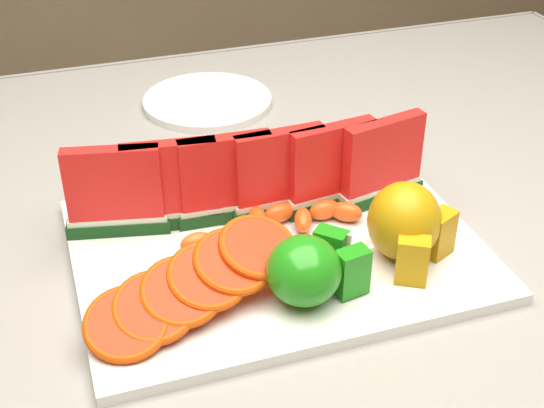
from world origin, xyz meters
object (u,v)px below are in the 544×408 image
platter (277,249)px  side_plate (207,101)px  pear_cluster (407,224)px  apple_cluster (310,269)px

platter → side_plate: (0.02, 0.36, -0.00)m
platter → pear_cluster: 0.13m
side_plate → pear_cluster: bearing=-77.6°
apple_cluster → side_plate: size_ratio=0.54×
platter → apple_cluster: (0.00, -0.09, 0.04)m
apple_cluster → pear_cluster: bearing=14.9°
apple_cluster → platter: bearing=91.4°
pear_cluster → side_plate: size_ratio=0.49×
apple_cluster → side_plate: apple_cluster is taller
apple_cluster → side_plate: 0.45m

